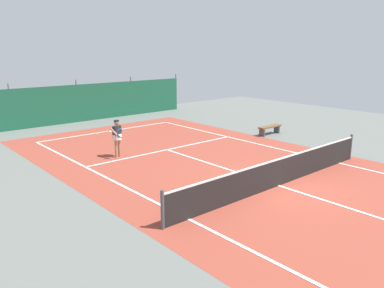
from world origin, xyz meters
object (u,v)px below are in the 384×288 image
at_px(tennis_ball_near_player, 97,135).
at_px(tennis_ball_midcourt, 222,181).
at_px(courtside_bench, 270,128).
at_px(tennis_net, 279,172).
at_px(tennis_player, 117,136).
at_px(parked_car, 83,101).

relative_size(tennis_ball_near_player, tennis_ball_midcourt, 1.00).
bearing_deg(tennis_ball_midcourt, courtside_bench, 26.37).
height_order(tennis_net, courtside_bench, tennis_net).
bearing_deg(tennis_net, courtside_bench, 40.05).
xyz_separation_m(tennis_player, courtside_bench, (8.64, -1.56, -0.59)).
distance_m(tennis_player, parked_car, 13.09).
distance_m(tennis_player, courtside_bench, 8.80).
bearing_deg(tennis_ball_near_player, tennis_player, -106.55).
bearing_deg(tennis_ball_near_player, tennis_net, -85.11).
relative_size(tennis_player, courtside_bench, 1.03).
height_order(tennis_net, tennis_ball_near_player, tennis_net).
distance_m(tennis_ball_near_player, parked_car, 8.38).
relative_size(tennis_ball_near_player, parked_car, 0.02).
height_order(tennis_player, tennis_ball_midcourt, tennis_player).
distance_m(tennis_ball_midcourt, parked_car, 17.95).
distance_m(tennis_net, tennis_player, 7.26).
relative_size(tennis_net, parked_car, 2.36).
bearing_deg(tennis_ball_midcourt, tennis_ball_near_player, 88.72).
bearing_deg(courtside_bench, tennis_player, 169.77).
relative_size(tennis_net, tennis_player, 6.17).
xyz_separation_m(tennis_net, tennis_player, (-2.33, 6.86, 0.45)).
bearing_deg(tennis_ball_near_player, parked_car, 69.39).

